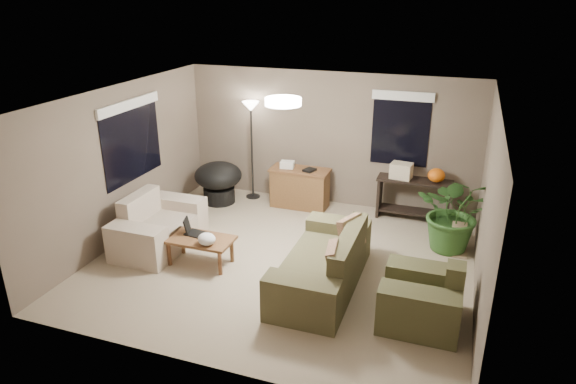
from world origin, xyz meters
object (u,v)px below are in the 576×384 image
(cat_scratching_post, at_px, (458,241))
(console_table, at_px, (413,196))
(main_sofa, at_px, (325,267))
(loveseat, at_px, (158,228))
(coffee_table, at_px, (200,242))
(papasan_chair, at_px, (218,180))
(desk, at_px, (300,188))
(armchair, at_px, (422,300))
(floor_lamp, at_px, (251,118))
(houseplant, at_px, (455,221))

(cat_scratching_post, bearing_deg, console_table, 126.65)
(console_table, height_order, cat_scratching_post, console_table)
(main_sofa, xyz_separation_m, loveseat, (-2.85, 0.29, 0.00))
(coffee_table, xyz_separation_m, papasan_chair, (-0.81, 2.25, 0.11))
(main_sofa, height_order, cat_scratching_post, main_sofa)
(desk, distance_m, papasan_chair, 1.57)
(armchair, bearing_deg, floor_lamp, 139.20)
(main_sofa, relative_size, floor_lamp, 1.15)
(armchair, bearing_deg, papasan_chair, 147.30)
(loveseat, relative_size, desk, 1.45)
(console_table, relative_size, papasan_chair, 1.23)
(desk, bearing_deg, cat_scratching_post, -18.51)
(coffee_table, relative_size, houseplant, 0.78)
(loveseat, height_order, armchair, same)
(desk, bearing_deg, papasan_chair, -168.36)
(papasan_chair, xyz_separation_m, cat_scratching_post, (4.44, -0.65, -0.25))
(desk, xyz_separation_m, floor_lamp, (-1.02, 0.15, 1.22))
(coffee_table, relative_size, papasan_chair, 0.95)
(papasan_chair, bearing_deg, loveseat, -93.40)
(desk, xyz_separation_m, papasan_chair, (-1.54, -0.32, 0.09))
(coffee_table, distance_m, floor_lamp, 3.00)
(main_sofa, xyz_separation_m, console_table, (0.88, 2.68, 0.14))
(main_sofa, xyz_separation_m, desk, (-1.20, 2.55, 0.08))
(loveseat, bearing_deg, cat_scratching_post, 15.83)
(houseplant, bearing_deg, coffee_table, -154.13)
(console_table, bearing_deg, main_sofa, -108.21)
(main_sofa, relative_size, houseplant, 1.71)
(console_table, bearing_deg, desk, -176.41)
(armchair, relative_size, coffee_table, 1.00)
(houseplant, bearing_deg, main_sofa, -133.63)
(desk, relative_size, papasan_chair, 1.04)
(console_table, distance_m, floor_lamp, 3.31)
(loveseat, relative_size, coffee_table, 1.60)
(console_table, xyz_separation_m, floor_lamp, (-3.10, 0.02, 1.16))
(desk, xyz_separation_m, houseplant, (2.81, -0.85, 0.12))
(main_sofa, height_order, papasan_chair, main_sofa)
(console_table, bearing_deg, loveseat, -147.35)
(coffee_table, xyz_separation_m, floor_lamp, (-0.30, 2.71, 1.24))
(desk, relative_size, floor_lamp, 0.58)
(console_table, height_order, floor_lamp, floor_lamp)
(console_table, relative_size, cat_scratching_post, 2.60)
(loveseat, bearing_deg, floor_lamp, 75.40)
(papasan_chair, relative_size, cat_scratching_post, 2.11)
(papasan_chair, bearing_deg, coffee_table, -70.15)
(desk, bearing_deg, houseplant, -16.86)
(cat_scratching_post, bearing_deg, desk, 161.49)
(coffee_table, height_order, floor_lamp, floor_lamp)
(desk, distance_m, houseplant, 2.94)
(floor_lamp, xyz_separation_m, houseplant, (3.84, -1.00, -1.10))
(main_sofa, bearing_deg, floor_lamp, 129.53)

